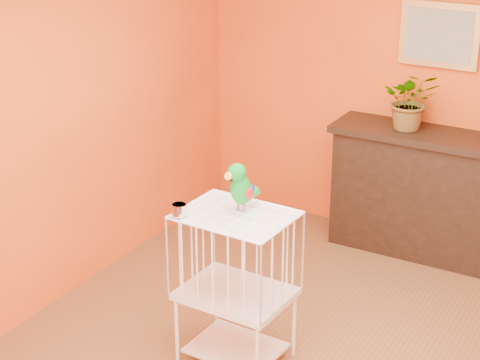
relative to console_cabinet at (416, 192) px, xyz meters
The scene contains 7 objects.
room_shell 2.27m from the console_cabinet, 89.67° to the right, with size 4.50×4.50×4.50m.
console_cabinet is the anchor object (origin of this frame).
potted_plant 0.70m from the console_cabinet, behind, with size 0.42×0.47×0.37m, color #26722D.
framed_picture 1.25m from the console_cabinet, 86.78° to the left, with size 0.62×0.04×0.50m.
birdcage 2.11m from the console_cabinet, 102.96° to the right, with size 0.68×0.54×1.02m.
feed_cup 2.43m from the console_cabinet, 108.65° to the right, with size 0.10×0.10×0.07m, color silver.
parrot 2.16m from the console_cabinet, 103.44° to the right, with size 0.16×0.29×0.32m.
Camera 1 is at (1.73, -3.83, 3.02)m, focal length 60.00 mm.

